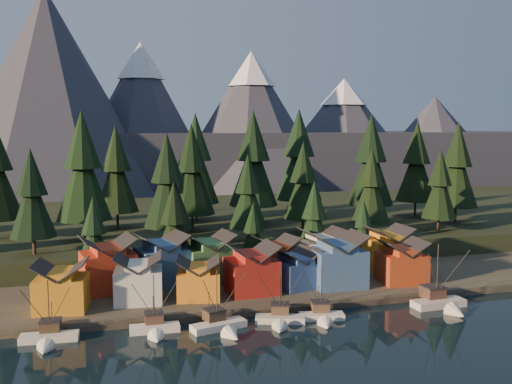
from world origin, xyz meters
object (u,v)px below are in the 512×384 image
object	(u,v)px
boat_1	(155,321)
boat_3	(280,312)
boat_2	(221,319)
boat_6	(443,295)
house_front_1	(138,277)
house_back_1	(161,258)
house_front_0	(61,285)
boat_4	(323,309)
boat_0	(48,330)
house_back_0	(108,263)

from	to	relation	value
boat_1	boat_3	size ratio (longest dim) A/B	0.99
boat_1	boat_2	world-z (taller)	boat_2
boat_6	house_front_1	size ratio (longest dim) A/B	1.40
house_front_1	boat_2	bearing A→B (deg)	-43.77
boat_3	boat_1	bearing A→B (deg)	-164.72
boat_6	house_front_1	distance (m)	54.15
boat_2	boat_3	xyz separation A→B (m)	(9.95, 0.50, -0.02)
boat_6	house_back_1	bearing A→B (deg)	150.58
boat_1	house_front_1	bearing A→B (deg)	98.97
boat_6	house_front_0	bearing A→B (deg)	166.39
boat_4	house_front_0	size ratio (longest dim) A/B	1.08
boat_6	house_back_1	xyz separation A→B (m)	(-46.98, 23.93, 4.29)
house_front_1	boat_4	bearing A→B (deg)	-19.44
boat_2	house_front_1	xyz separation A→B (m)	(-11.77, 14.34, 3.93)
house_front_0	house_front_1	world-z (taller)	house_front_1
boat_2	house_back_1	distance (m)	25.47
boat_4	house_front_1	distance (m)	32.63
boat_2	house_front_0	distance (m)	28.13
boat_1	house_back_1	bearing A→B (deg)	82.83
boat_0	house_front_0	distance (m)	11.71
boat_6	boat_4	bearing A→B (deg)	178.10
boat_0	house_front_1	size ratio (longest dim) A/B	1.14
boat_4	boat_6	xyz separation A→B (m)	(23.11, 0.21, 0.48)
boat_3	house_back_1	bearing A→B (deg)	143.84
boat_4	boat_6	distance (m)	23.12
house_front_0	boat_2	bearing A→B (deg)	-19.75
house_back_0	house_back_1	distance (m)	10.20
boat_6	boat_1	bearing A→B (deg)	175.81
boat_0	house_front_0	size ratio (longest dim) A/B	1.10
boat_4	house_back_0	distance (m)	41.35
house_front_0	boat_6	bearing A→B (deg)	-2.99
boat_0	boat_1	size ratio (longest dim) A/B	1.02
boat_3	boat_6	xyz separation A→B (m)	(30.44, -0.30, 0.52)
house_front_1	boat_3	bearing A→B (deg)	-25.65
boat_6	house_front_1	xyz separation A→B (m)	(-52.16, 14.14, 3.43)
house_front_0	house_front_1	bearing A→B (deg)	13.91
boat_4	house_back_1	xyz separation A→B (m)	(-23.87, 24.14, 4.76)
boat_4	house_front_0	world-z (taller)	house_front_0
house_front_0	house_back_1	world-z (taller)	house_back_1
boat_0	house_front_0	world-z (taller)	house_front_0
boat_3	house_front_0	distance (m)	36.98
boat_0	house_front_0	bearing A→B (deg)	86.45
house_back_1	house_back_0	bearing A→B (deg)	172.84
boat_1	boat_2	distance (m)	10.42
house_back_1	boat_3	bearing A→B (deg)	-68.52
boat_6	house_front_1	world-z (taller)	boat_6
boat_6	house_back_0	bearing A→B (deg)	155.82
boat_0	boat_6	distance (m)	66.53
boat_0	boat_3	xyz separation A→B (m)	(36.06, -1.62, 0.03)
house_back_0	house_front_1	bearing A→B (deg)	-70.46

